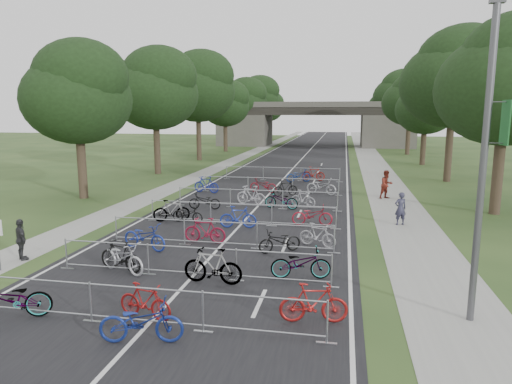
% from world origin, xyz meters
% --- Properties ---
extents(ground, '(200.00, 200.00, 0.00)m').
position_xyz_m(ground, '(0.00, 0.00, 0.00)').
color(ground, '#28431C').
rests_on(ground, ground).
extents(road, '(11.00, 140.00, 0.01)m').
position_xyz_m(road, '(0.00, 50.00, 0.01)').
color(road, black).
rests_on(road, ground).
extents(sidewalk_right, '(3.00, 140.00, 0.01)m').
position_xyz_m(sidewalk_right, '(8.00, 50.00, 0.01)').
color(sidewalk_right, gray).
rests_on(sidewalk_right, ground).
extents(sidewalk_left, '(2.00, 140.00, 0.01)m').
position_xyz_m(sidewalk_left, '(-7.50, 50.00, 0.01)').
color(sidewalk_left, gray).
rests_on(sidewalk_left, ground).
extents(lane_markings, '(0.12, 140.00, 0.00)m').
position_xyz_m(lane_markings, '(0.00, 50.00, 0.00)').
color(lane_markings, silver).
rests_on(lane_markings, ground).
extents(overpass_bridge, '(31.00, 8.00, 7.05)m').
position_xyz_m(overpass_bridge, '(0.00, 65.00, 3.53)').
color(overpass_bridge, '#4D4C45').
rests_on(overpass_bridge, ground).
extents(lamppost, '(0.61, 0.65, 8.21)m').
position_xyz_m(lamppost, '(8.33, 2.00, 4.28)').
color(lamppost, '#4C4C51').
rests_on(lamppost, ground).
extents(tree_left_0, '(6.72, 6.72, 10.25)m').
position_xyz_m(tree_left_0, '(-11.39, 15.93, 6.49)').
color(tree_left_0, '#33261C').
rests_on(tree_left_0, ground).
extents(tree_right_0, '(7.17, 7.17, 10.93)m').
position_xyz_m(tree_right_0, '(13.11, 15.93, 6.92)').
color(tree_right_0, '#33261C').
rests_on(tree_right_0, ground).
extents(tree_left_1, '(7.56, 7.56, 11.53)m').
position_xyz_m(tree_left_1, '(-11.39, 27.93, 7.30)').
color(tree_left_1, '#33261C').
rests_on(tree_left_1, ground).
extents(tree_right_1, '(8.18, 8.18, 12.47)m').
position_xyz_m(tree_right_1, '(13.11, 27.93, 7.90)').
color(tree_right_1, '#33261C').
rests_on(tree_right_1, ground).
extents(tree_left_2, '(8.40, 8.40, 12.81)m').
position_xyz_m(tree_left_2, '(-11.39, 39.93, 8.12)').
color(tree_left_2, '#33261C').
rests_on(tree_left_2, ground).
extents(tree_right_2, '(6.16, 6.16, 9.39)m').
position_xyz_m(tree_right_2, '(13.11, 39.93, 5.95)').
color(tree_right_2, '#33261C').
rests_on(tree_right_2, ground).
extents(tree_left_3, '(6.72, 6.72, 10.25)m').
position_xyz_m(tree_left_3, '(-11.39, 51.93, 6.49)').
color(tree_left_3, '#33261C').
rests_on(tree_left_3, ground).
extents(tree_right_3, '(7.17, 7.17, 10.93)m').
position_xyz_m(tree_right_3, '(13.11, 51.93, 6.92)').
color(tree_right_3, '#33261C').
rests_on(tree_right_3, ground).
extents(tree_left_4, '(7.56, 7.56, 11.53)m').
position_xyz_m(tree_left_4, '(-11.39, 63.93, 7.30)').
color(tree_left_4, '#33261C').
rests_on(tree_left_4, ground).
extents(tree_right_4, '(8.18, 8.18, 12.47)m').
position_xyz_m(tree_right_4, '(13.11, 63.93, 7.90)').
color(tree_right_4, '#33261C').
rests_on(tree_right_4, ground).
extents(tree_left_5, '(8.40, 8.40, 12.81)m').
position_xyz_m(tree_left_5, '(-11.39, 75.93, 8.12)').
color(tree_left_5, '#33261C').
rests_on(tree_left_5, ground).
extents(tree_right_5, '(6.16, 6.16, 9.39)m').
position_xyz_m(tree_right_5, '(13.11, 75.93, 5.95)').
color(tree_right_5, '#33261C').
rests_on(tree_right_5, ground).
extents(tree_left_6, '(6.72, 6.72, 10.25)m').
position_xyz_m(tree_left_6, '(-11.39, 87.93, 6.49)').
color(tree_left_6, '#33261C').
rests_on(tree_left_6, ground).
extents(tree_right_6, '(7.17, 7.17, 10.93)m').
position_xyz_m(tree_right_6, '(13.11, 87.93, 6.92)').
color(tree_right_6, '#33261C').
rests_on(tree_right_6, ground).
extents(barrier_row_0, '(9.70, 0.08, 1.10)m').
position_xyz_m(barrier_row_0, '(0.00, 0.00, 0.55)').
color(barrier_row_0, '#9FA2A7').
rests_on(barrier_row_0, ground).
extents(barrier_row_1, '(9.70, 0.08, 1.10)m').
position_xyz_m(barrier_row_1, '(0.00, 3.60, 0.55)').
color(barrier_row_1, '#9FA2A7').
rests_on(barrier_row_1, ground).
extents(barrier_row_2, '(9.70, 0.08, 1.10)m').
position_xyz_m(barrier_row_2, '(0.00, 7.20, 0.55)').
color(barrier_row_2, '#9FA2A7').
rests_on(barrier_row_2, ground).
extents(barrier_row_3, '(9.70, 0.08, 1.10)m').
position_xyz_m(barrier_row_3, '(0.00, 11.00, 0.55)').
color(barrier_row_3, '#9FA2A7').
rests_on(barrier_row_3, ground).
extents(barrier_row_4, '(9.70, 0.08, 1.10)m').
position_xyz_m(barrier_row_4, '(0.00, 15.00, 0.55)').
color(barrier_row_4, '#9FA2A7').
rests_on(barrier_row_4, ground).
extents(barrier_row_5, '(9.70, 0.08, 1.10)m').
position_xyz_m(barrier_row_5, '(0.00, 20.00, 0.55)').
color(barrier_row_5, '#9FA2A7').
rests_on(barrier_row_5, ground).
extents(barrier_row_6, '(9.70, 0.08, 1.10)m').
position_xyz_m(barrier_row_6, '(0.00, 26.00, 0.55)').
color(barrier_row_6, '#9FA2A7').
rests_on(barrier_row_6, ground).
extents(bike_0, '(2.19, 1.57, 1.10)m').
position_xyz_m(bike_0, '(-3.69, -0.31, 0.55)').
color(bike_0, '#9FA2A7').
rests_on(bike_0, ground).
extents(bike_1, '(1.69, 0.80, 0.98)m').
position_xyz_m(bike_1, '(-0.21, 0.43, 0.49)').
color(bike_1, maroon).
rests_on(bike_1, ground).
extents(bike_2, '(2.12, 1.10, 1.06)m').
position_xyz_m(bike_2, '(0.25, -0.79, 0.53)').
color(bike_2, navy).
rests_on(bike_2, ground).
extents(bike_3, '(1.86, 0.78, 1.08)m').
position_xyz_m(bike_3, '(4.21, 1.04, 0.54)').
color(bike_3, maroon).
rests_on(bike_3, ground).
extents(bike_4, '(1.89, 1.02, 1.09)m').
position_xyz_m(bike_4, '(-2.61, 3.72, 0.55)').
color(bike_4, black).
rests_on(bike_4, ground).
extents(bike_5, '(2.20, 1.49, 1.09)m').
position_xyz_m(bike_5, '(-2.49, 3.63, 0.55)').
color(bike_5, '#B8B9C1').
rests_on(bike_5, ground).
extents(bike_6, '(1.99, 0.67, 1.18)m').
position_xyz_m(bike_6, '(0.85, 3.22, 0.59)').
color(bike_6, '#9FA2A7').
rests_on(bike_6, ground).
extents(bike_7, '(2.08, 1.03, 1.04)m').
position_xyz_m(bike_7, '(3.58, 4.21, 0.52)').
color(bike_7, '#9FA2A7').
rests_on(bike_7, ground).
extents(bike_8, '(2.17, 1.25, 1.08)m').
position_xyz_m(bike_8, '(-2.86, 6.24, 0.54)').
color(bike_8, navy).
rests_on(bike_8, ground).
extents(bike_9, '(1.83, 0.58, 1.09)m').
position_xyz_m(bike_9, '(-0.77, 7.61, 0.55)').
color(bike_9, maroon).
rests_on(bike_9, ground).
extents(bike_10, '(1.83, 1.46, 0.93)m').
position_xyz_m(bike_10, '(2.51, 6.91, 0.47)').
color(bike_10, black).
rests_on(bike_10, ground).
extents(bike_11, '(1.68, 1.03, 0.98)m').
position_xyz_m(bike_11, '(3.91, 7.94, 0.49)').
color(bike_11, '#9C9BA2').
rests_on(bike_11, ground).
extents(bike_12, '(1.90, 1.18, 1.10)m').
position_xyz_m(bike_12, '(-3.59, 11.03, 0.55)').
color(bike_12, '#9FA2A7').
rests_on(bike_12, ground).
extents(bike_13, '(1.77, 0.91, 0.89)m').
position_xyz_m(bike_13, '(-2.69, 10.90, 0.44)').
color(bike_13, black).
rests_on(bike_13, ground).
extents(bike_14, '(1.81, 0.70, 1.06)m').
position_xyz_m(bike_14, '(0.02, 10.35, 0.53)').
color(bike_14, navy).
rests_on(bike_14, ground).
extents(bike_15, '(2.01, 0.83, 1.03)m').
position_xyz_m(bike_15, '(3.45, 11.48, 0.52)').
color(bike_15, maroon).
rests_on(bike_15, ground).
extents(bike_16, '(1.86, 0.80, 0.95)m').
position_xyz_m(bike_16, '(-2.81, 14.12, 0.48)').
color(bike_16, black).
rests_on(bike_16, ground).
extents(bike_17, '(2.02, 1.12, 1.17)m').
position_xyz_m(bike_17, '(-0.46, 15.82, 0.58)').
color(bike_17, '#B7B5BD').
rests_on(bike_17, ground).
extents(bike_18, '(2.09, 1.09, 1.05)m').
position_xyz_m(bike_18, '(1.45, 15.04, 0.52)').
color(bike_18, '#9FA2A7').
rests_on(bike_18, ground).
extents(bike_19, '(1.68, 1.18, 0.99)m').
position_xyz_m(bike_19, '(2.62, 15.78, 0.50)').
color(bike_19, '#A5A5AD').
rests_on(bike_19, ground).
extents(bike_20, '(1.99, 0.98, 1.15)m').
position_xyz_m(bike_20, '(-4.30, 19.32, 0.57)').
color(bike_20, navy).
rests_on(bike_20, ground).
extents(bike_21, '(2.02, 1.00, 1.01)m').
position_xyz_m(bike_21, '(-0.51, 20.18, 0.51)').
color(bike_21, maroon).
rests_on(bike_21, ground).
extents(bike_22, '(1.74, 1.32, 1.05)m').
position_xyz_m(bike_22, '(1.16, 19.14, 0.52)').
color(bike_22, black).
rests_on(bike_22, ground).
extents(bike_23, '(2.24, 1.43, 1.11)m').
position_xyz_m(bike_23, '(3.46, 20.20, 0.56)').
color(bike_23, '#A3A4AA').
rests_on(bike_23, ground).
extents(bike_26, '(2.12, 1.53, 1.06)m').
position_xyz_m(bike_26, '(1.41, 25.36, 0.53)').
color(bike_26, '#1B3E99').
rests_on(bike_26, ground).
extents(bike_27, '(1.90, 0.77, 1.11)m').
position_xyz_m(bike_27, '(2.51, 26.44, 0.55)').
color(bike_27, '#A01D17').
rests_on(bike_27, ground).
extents(pedestrian_a, '(0.69, 0.57, 1.62)m').
position_xyz_m(pedestrian_a, '(7.66, 12.45, 0.81)').
color(pedestrian_a, '#2C2B41').
rests_on(pedestrian_a, ground).
extents(pedestrian_b, '(1.11, 1.06, 1.81)m').
position_xyz_m(pedestrian_b, '(7.59, 19.44, 0.91)').
color(pedestrian_b, maroon).
rests_on(pedestrian_b, ground).
extents(pedestrian_c, '(0.96, 0.86, 1.57)m').
position_xyz_m(pedestrian_c, '(-6.80, 4.16, 0.78)').
color(pedestrian_c, '#28282B').
rests_on(pedestrian_c, ground).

